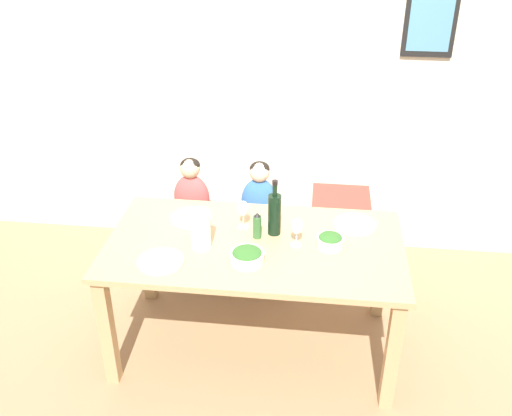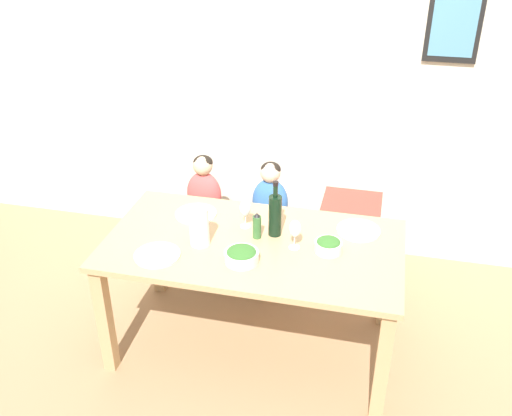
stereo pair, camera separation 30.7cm
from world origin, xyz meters
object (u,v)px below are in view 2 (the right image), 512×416
Objects in this scene: chair_right_highchair at (350,220)px; salad_bowl_large at (242,255)px; person_child_center at (270,194)px; salad_bowl_small at (328,245)px; person_child_left at (204,187)px; paper_towel_roll at (199,226)px; dinner_plate_back_left at (196,214)px; chair_far_center at (270,231)px; dinner_plate_front_left at (157,255)px; wine_glass_near at (295,229)px; wine_bottle at (275,214)px; chair_far_left at (206,224)px; wine_glass_far at (245,209)px; dinner_plate_back_right at (358,230)px.

salad_bowl_large is (-0.50, -0.87, 0.22)m from chair_right_highchair.
person_child_center is 0.88m from salad_bowl_large.
salad_bowl_small reaches higher than chair_right_highchair.
person_child_left is 1.00× the size of person_child_center.
salad_bowl_large and salad_bowl_small have the same top height.
person_child_center is 0.81m from paper_towel_roll.
paper_towel_roll is at bearing -67.19° from dinner_plate_back_left.
salad_bowl_large is (0.49, -0.87, 0.10)m from person_child_left.
chair_far_center is 1.83× the size of dinner_plate_front_left.
dinner_plate_front_left is at bearing -113.78° from person_child_center.
dinner_plate_front_left is at bearing -135.43° from chair_right_highchair.
chair_far_center is 0.56m from chair_right_highchair.
person_child_center is at bearing 112.12° from wine_glass_near.
chair_right_highchair is 2.79× the size of dinner_plate_front_left.
wine_bottle is 1.49× the size of paper_towel_roll.
person_child_left is 1.14m from salad_bowl_small.
chair_far_left is 1.01× the size of person_child_center.
salad_bowl_large is (0.04, -0.87, 0.39)m from chair_far_center.
person_child_left is 0.81m from paper_towel_roll.
salad_bowl_large is at bearing -154.96° from salad_bowl_small.
paper_towel_roll reaches higher than dinner_plate_back_left.
wine_glass_far is at bearing 153.28° from wine_glass_near.
chair_far_center is 0.29m from person_child_center.
wine_glass_near is 0.74m from dinner_plate_front_left.
person_child_left is (-0.00, 0.00, 0.29)m from chair_far_left.
wine_glass_near reaches higher than chair_far_center.
paper_towel_roll is 1.31× the size of wine_glass_far.
person_child_left is at bearing 179.95° from chair_right_highchair.
salad_bowl_small is at bearing 16.28° from dinner_plate_front_left.
paper_towel_roll is 0.90× the size of dinner_plate_front_left.
chair_far_left is 2.03× the size of paper_towel_roll.
salad_bowl_small is at bearing -55.76° from chair_far_center.
person_child_center is (-0.53, 0.00, 0.13)m from chair_right_highchair.
person_child_center reaches higher than chair_far_left.
salad_bowl_large is at bearing 7.12° from dinner_plate_front_left.
person_child_center is 1.81× the size of dinner_plate_back_left.
dinner_plate_back_right is at bearing 17.19° from wine_bottle.
chair_far_center is (0.46, 0.00, 0.00)m from chair_far_left.
paper_towel_roll is (-0.23, -0.76, 0.17)m from person_child_center.
chair_far_left is at bearing 106.71° from paper_towel_roll.
chair_far_left is 0.96m from wine_bottle.
wine_glass_near reaches higher than dinner_plate_front_left.
dinner_plate_front_left is at bearing -97.24° from dinner_plate_back_left.
person_child_left is 1.35× the size of wine_bottle.
person_child_left is 2.46× the size of salad_bowl_large.
salad_bowl_small is (0.42, 0.20, 0.00)m from salad_bowl_large.
wine_glass_far is 0.69× the size of dinner_plate_front_left.
chair_far_left is 0.29m from person_child_left.
wine_bottle reaches higher than dinner_plate_front_left.
dinner_plate_front_left is (0.05, -0.93, 0.35)m from chair_far_left.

